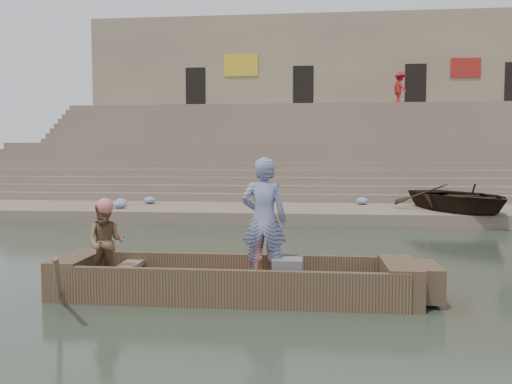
% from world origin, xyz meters
% --- Properties ---
extents(ground, '(120.00, 120.00, 0.00)m').
position_xyz_m(ground, '(0.00, 0.00, 0.00)').
color(ground, '#252F23').
rests_on(ground, ground).
extents(lower_landing, '(32.00, 4.00, 0.40)m').
position_xyz_m(lower_landing, '(0.00, 8.00, 0.20)').
color(lower_landing, '#816D5C').
rests_on(lower_landing, ground).
extents(mid_landing, '(32.00, 3.00, 2.80)m').
position_xyz_m(mid_landing, '(0.00, 15.50, 1.40)').
color(mid_landing, '#816D5C').
rests_on(mid_landing, ground).
extents(upper_landing, '(32.00, 3.00, 5.20)m').
position_xyz_m(upper_landing, '(0.00, 22.50, 2.60)').
color(upper_landing, '#816D5C').
rests_on(upper_landing, ground).
extents(ghat_steps, '(32.00, 11.00, 5.20)m').
position_xyz_m(ghat_steps, '(0.00, 17.19, 1.80)').
color(ghat_steps, '#816D5C').
rests_on(ghat_steps, ground).
extents(building_wall, '(32.00, 5.07, 11.20)m').
position_xyz_m(building_wall, '(0.00, 26.50, 5.60)').
color(building_wall, '#9B8969').
rests_on(building_wall, ground).
extents(main_rowboat, '(5.00, 1.30, 0.22)m').
position_xyz_m(main_rowboat, '(-2.69, -2.23, 0.11)').
color(main_rowboat, brown).
rests_on(main_rowboat, ground).
extents(rowboat_trim, '(6.04, 2.63, 1.93)m').
position_xyz_m(rowboat_trim, '(-2.48, -2.24, 0.31)').
color(rowboat_trim, brown).
rests_on(rowboat_trim, ground).
extents(standing_man, '(0.75, 0.52, 1.96)m').
position_xyz_m(standing_man, '(-2.22, -2.09, 1.20)').
color(standing_man, navy).
rests_on(standing_man, main_rowboat).
extents(rowing_man, '(0.66, 0.54, 1.25)m').
position_xyz_m(rowing_man, '(-4.69, -2.36, 0.85)').
color(rowing_man, '#2A7E3F').
rests_on(rowing_man, main_rowboat).
extents(television, '(0.46, 0.42, 0.40)m').
position_xyz_m(television, '(-1.85, -2.23, 0.42)').
color(television, slate).
rests_on(television, main_rowboat).
extents(beached_rowboat, '(4.41, 5.15, 0.90)m').
position_xyz_m(beached_rowboat, '(3.30, 7.30, 0.85)').
color(beached_rowboat, '#2D2116').
rests_on(beached_rowboat, lower_landing).
extents(pedestrian, '(1.06, 1.39, 1.91)m').
position_xyz_m(pedestrian, '(3.71, 21.84, 6.15)').
color(pedestrian, maroon).
rests_on(pedestrian, upper_landing).
extents(cloth_bundles, '(9.49, 2.69, 0.26)m').
position_xyz_m(cloth_bundles, '(-6.38, 8.11, 0.53)').
color(cloth_bundles, '#3F5999').
rests_on(cloth_bundles, lower_landing).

